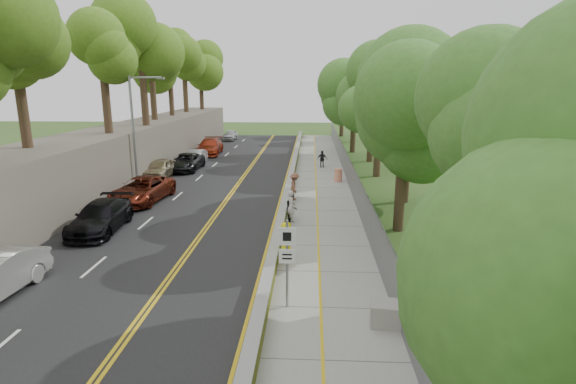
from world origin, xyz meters
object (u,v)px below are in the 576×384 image
object	(u,v)px
streetlight	(136,125)
signpost	(287,254)
construction_barrel	(338,175)
person_far	(322,159)
concrete_block	(388,314)
car_2	(142,190)
painter_0	(286,242)

from	to	relation	value
streetlight	signpost	size ratio (longest dim) A/B	2.58
construction_barrel	person_far	world-z (taller)	person_far
signpost	concrete_block	bearing A→B (deg)	-16.85
streetlight	concrete_block	xyz separation A→B (m)	(14.76, -18.00, -4.22)
streetlight	car_2	bearing A→B (deg)	-67.68
signpost	painter_0	bearing A→B (deg)	93.77
streetlight	signpost	world-z (taller)	streetlight
streetlight	signpost	xyz separation A→B (m)	(11.51, -17.02, -2.68)
streetlight	construction_barrel	size ratio (longest dim) A/B	8.07
car_2	person_far	size ratio (longest dim) A/B	3.68
painter_0	signpost	bearing A→B (deg)	174.84
construction_barrel	concrete_block	size ratio (longest dim) A/B	0.90
streetlight	construction_barrel	distance (m)	15.27
construction_barrel	person_far	bearing A→B (deg)	100.71
streetlight	concrete_block	size ratio (longest dim) A/B	7.23
signpost	painter_0	distance (m)	4.15
streetlight	person_far	bearing A→B (deg)	34.13
construction_barrel	painter_0	xyz separation A→B (m)	(-3.12, -16.14, 0.38)
signpost	car_2	distance (m)	16.83
streetlight	person_far	size ratio (longest dim) A/B	5.22
car_2	person_far	world-z (taller)	car_2
concrete_block	person_far	size ratio (longest dim) A/B	0.72
painter_0	person_far	world-z (taller)	painter_0
construction_barrel	person_far	xyz separation A→B (m)	(-1.11, 5.85, 0.27)
concrete_block	painter_0	distance (m)	6.13
signpost	concrete_block	size ratio (longest dim) A/B	2.80
signpost	person_far	distance (m)	26.09
painter_0	person_far	size ratio (longest dim) A/B	1.15
construction_barrel	painter_0	distance (m)	16.44
streetlight	concrete_block	world-z (taller)	streetlight
painter_0	person_far	bearing A→B (deg)	-14.16
signpost	construction_barrel	bearing A→B (deg)	81.93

